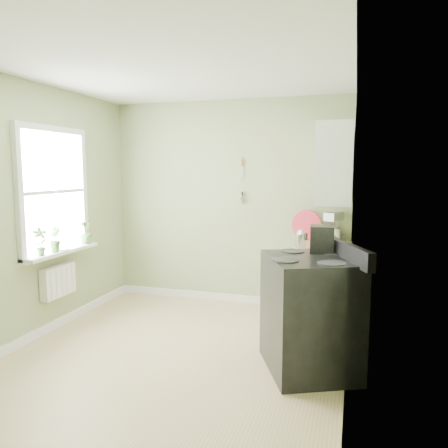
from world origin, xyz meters
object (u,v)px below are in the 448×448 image
(stand_mixer, at_px, (334,227))
(kettle, at_px, (301,239))
(stove, at_px, (310,313))
(coffee_maker, at_px, (321,246))

(stand_mixer, bearing_deg, kettle, -120.55)
(kettle, bearing_deg, stove, -78.51)
(stove, distance_m, coffee_maker, 0.62)
(kettle, xyz_separation_m, coffee_maker, (0.29, -0.86, 0.07))
(stove, distance_m, stand_mixer, 1.80)
(kettle, bearing_deg, coffee_maker, -71.27)
(stand_mixer, xyz_separation_m, kettle, (-0.34, -0.58, -0.07))
(stove, relative_size, kettle, 5.66)
(stand_mixer, distance_m, kettle, 0.67)
(kettle, distance_m, coffee_maker, 0.91)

